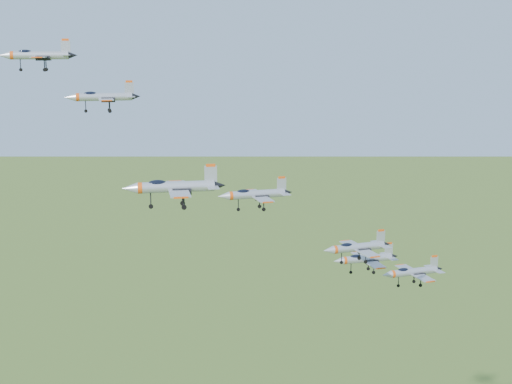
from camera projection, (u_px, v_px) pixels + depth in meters
name	position (u px, v px, depth m)	size (l,w,h in m)	color
jet_lead	(37.00, 55.00, 110.16)	(11.91, 9.97, 3.19)	#9B9EA7
jet_left_high	(102.00, 97.00, 108.58)	(11.46, 9.51, 3.06)	#9B9EA7
jet_right_high	(173.00, 187.00, 88.38)	(12.95, 10.83, 3.46)	#9B9EA7
jet_left_low	(255.00, 194.00, 119.20)	(13.12, 10.81, 3.51)	#9B9EA7
jet_right_low	(356.00, 247.00, 112.00)	(11.88, 9.76, 3.18)	#9B9EA7
jet_trail	(365.00, 259.00, 123.31)	(12.18, 10.07, 3.26)	#9B9EA7
jet_extra	(412.00, 272.00, 140.32)	(13.65, 11.20, 3.66)	#9B9EA7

